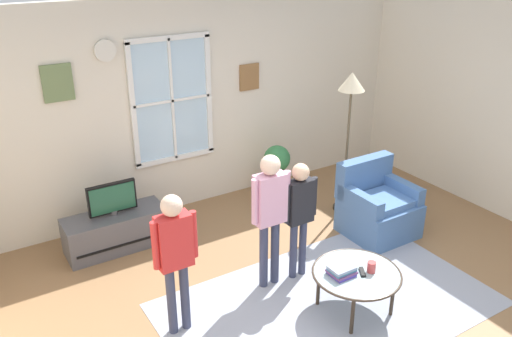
% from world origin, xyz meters
% --- Properties ---
extents(ground_plane, '(6.62, 5.84, 0.02)m').
position_xyz_m(ground_plane, '(0.00, 0.00, -0.01)').
color(ground_plane, olive).
extents(back_wall, '(6.02, 0.17, 2.66)m').
position_xyz_m(back_wall, '(-0.01, 2.68, 1.33)').
color(back_wall, beige).
rests_on(back_wall, ground_plane).
extents(area_rug, '(3.12, 1.91, 0.01)m').
position_xyz_m(area_rug, '(0.03, -0.01, 0.00)').
color(area_rug, '#999EAD').
rests_on(area_rug, ground_plane).
extents(tv_stand, '(1.12, 0.45, 0.43)m').
position_xyz_m(tv_stand, '(-1.37, 2.06, 0.21)').
color(tv_stand, '#4C4C51').
rests_on(tv_stand, ground_plane).
extents(television, '(0.54, 0.08, 0.38)m').
position_xyz_m(television, '(-1.37, 2.05, 0.63)').
color(television, '#4C4C4C').
rests_on(television, tv_stand).
extents(armchair, '(0.76, 0.74, 0.87)m').
position_xyz_m(armchair, '(1.37, 0.77, 0.33)').
color(armchair, '#476B9E').
rests_on(armchair, ground_plane).
extents(coffee_table, '(0.83, 0.83, 0.42)m').
position_xyz_m(coffee_table, '(0.18, -0.20, 0.39)').
color(coffee_table, '#99B2B7').
rests_on(coffee_table, ground_plane).
extents(book_stack, '(0.23, 0.20, 0.09)m').
position_xyz_m(book_stack, '(0.04, -0.15, 0.46)').
color(book_stack, '#4E3BB0').
rests_on(book_stack, coffee_table).
extents(cup, '(0.08, 0.08, 0.11)m').
position_xyz_m(cup, '(0.31, -0.26, 0.47)').
color(cup, '#BF3F3F').
rests_on(cup, coffee_table).
extents(remote_near_books, '(0.11, 0.14, 0.02)m').
position_xyz_m(remote_near_books, '(0.22, -0.23, 0.43)').
color(remote_near_books, black).
rests_on(remote_near_books, coffee_table).
extents(person_red_shirt, '(0.41, 0.19, 1.35)m').
position_xyz_m(person_red_shirt, '(-1.33, 0.41, 0.85)').
color(person_red_shirt, '#333851').
rests_on(person_red_shirt, ground_plane).
extents(person_black_shirt, '(0.38, 0.17, 1.27)m').
position_xyz_m(person_black_shirt, '(0.06, 0.54, 0.80)').
color(person_black_shirt, '#333851').
rests_on(person_black_shirt, ground_plane).
extents(person_pink_shirt, '(0.43, 0.19, 1.42)m').
position_xyz_m(person_pink_shirt, '(-0.27, 0.57, 0.89)').
color(person_pink_shirt, '#333851').
rests_on(person_pink_shirt, ground_plane).
extents(potted_plant_by_window, '(0.37, 0.37, 0.75)m').
position_xyz_m(potted_plant_by_window, '(0.88, 2.15, 0.37)').
color(potted_plant_by_window, '#9E6B4C').
rests_on(potted_plant_by_window, ground_plane).
extents(floor_lamp, '(0.32, 0.32, 1.80)m').
position_xyz_m(floor_lamp, '(1.44, 1.44, 1.51)').
color(floor_lamp, black).
rests_on(floor_lamp, ground_plane).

